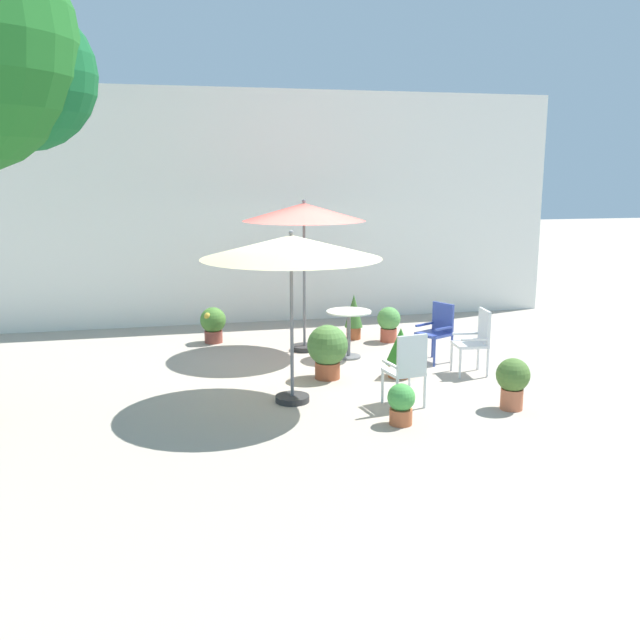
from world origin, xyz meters
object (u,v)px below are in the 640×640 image
(potted_plant_4, at_px, (389,322))
(potted_plant_6, at_px, (354,315))
(potted_plant_0, at_px, (328,349))
(potted_plant_3, at_px, (513,380))
(patio_chair_1, at_px, (438,328))
(patio_umbrella_1, at_px, (291,249))
(potted_plant_2, at_px, (400,351))
(potted_plant_5, at_px, (401,403))
(patio_chair_0, at_px, (476,338))
(potted_plant_1, at_px, (213,323))
(patio_umbrella_0, at_px, (304,214))
(patio_chair_2, at_px, (407,366))
(cafe_table_0, at_px, (349,325))

(potted_plant_4, distance_m, potted_plant_6, 0.64)
(potted_plant_0, bearing_deg, potted_plant_6, 65.62)
(potted_plant_3, bearing_deg, patio_chair_1, 90.80)
(patio_umbrella_1, bearing_deg, potted_plant_2, 23.63)
(potted_plant_5, bearing_deg, potted_plant_2, 70.90)
(potted_plant_0, height_order, potted_plant_2, potted_plant_0)
(potted_plant_0, bearing_deg, potted_plant_3, -43.52)
(potted_plant_3, bearing_deg, potted_plant_2, 117.96)
(patio_chair_0, distance_m, potted_plant_1, 4.56)
(potted_plant_5, distance_m, potted_plant_6, 4.35)
(patio_umbrella_0, xyz_separation_m, potted_plant_2, (1.03, -1.84, -1.86))
(patio_chair_1, xyz_separation_m, potted_plant_3, (0.03, -2.36, -0.15))
(potted_plant_0, distance_m, potted_plant_1, 2.93)
(patio_chair_1, distance_m, patio_chair_2, 2.34)
(potted_plant_5, bearing_deg, patio_chair_0, 45.00)
(potted_plant_1, height_order, potted_plant_3, potted_plant_3)
(potted_plant_0, distance_m, potted_plant_6, 2.49)
(patio_chair_1, height_order, potted_plant_3, patio_chair_1)
(patio_chair_1, relative_size, patio_chair_2, 0.95)
(cafe_table_0, height_order, potted_plant_5, cafe_table_0)
(cafe_table_0, xyz_separation_m, patio_chair_2, (0.07, -2.51, 0.01))
(patio_chair_0, relative_size, potted_plant_2, 1.33)
(potted_plant_4, bearing_deg, patio_chair_0, -75.05)
(patio_chair_2, bearing_deg, patio_umbrella_1, 158.32)
(patio_chair_1, bearing_deg, patio_chair_0, -71.28)
(patio_umbrella_0, bearing_deg, patio_chair_1, -31.34)
(potted_plant_1, bearing_deg, potted_plant_4, -11.56)
(potted_plant_2, bearing_deg, patio_umbrella_0, 119.18)
(potted_plant_2, relative_size, potted_plant_3, 1.11)
(cafe_table_0, bearing_deg, patio_umbrella_0, 133.13)
(potted_plant_0, xyz_separation_m, potted_plant_4, (1.57, 1.95, -0.10))
(potted_plant_5, bearing_deg, potted_plant_4, 73.51)
(patio_umbrella_0, distance_m, patio_chair_2, 3.63)
(potted_plant_1, relative_size, potted_plant_3, 0.95)
(potted_plant_5, bearing_deg, patio_chair_2, 64.23)
(patio_chair_2, relative_size, potted_plant_4, 1.56)
(potted_plant_0, height_order, potted_plant_5, potted_plant_0)
(patio_umbrella_1, bearing_deg, patio_chair_2, -21.68)
(patio_chair_2, bearing_deg, potted_plant_2, 74.02)
(patio_chair_2, height_order, potted_plant_2, patio_chair_2)
(cafe_table_0, distance_m, patio_chair_2, 2.51)
(patio_umbrella_0, height_order, patio_umbrella_1, patio_umbrella_0)
(patio_chair_2, height_order, potted_plant_5, patio_chair_2)
(patio_umbrella_1, bearing_deg, patio_chair_1, 29.36)
(patio_chair_1, xyz_separation_m, potted_plant_4, (-0.32, 1.41, -0.18))
(patio_chair_2, height_order, potted_plant_3, patio_chair_2)
(patio_chair_0, height_order, potted_plant_2, patio_chair_0)
(potted_plant_4, xyz_separation_m, potted_plant_6, (-0.54, 0.32, 0.09))
(patio_chair_2, relative_size, potted_plant_3, 1.46)
(cafe_table_0, xyz_separation_m, potted_plant_6, (0.43, 1.22, -0.10))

